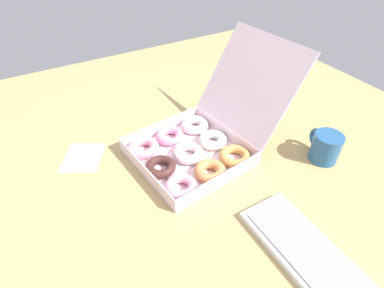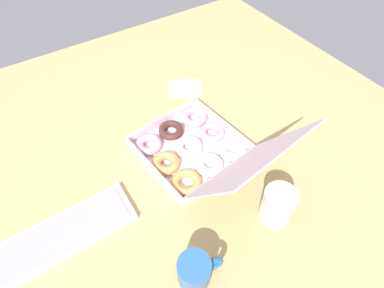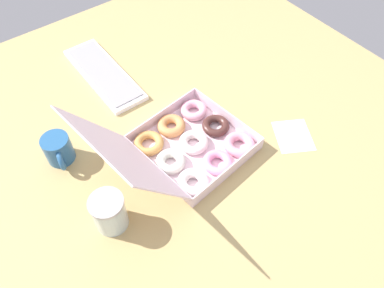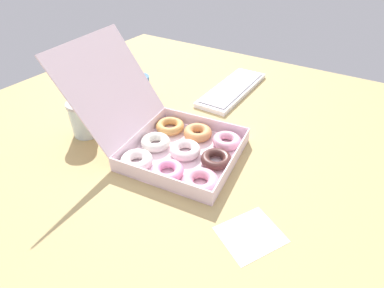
% 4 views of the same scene
% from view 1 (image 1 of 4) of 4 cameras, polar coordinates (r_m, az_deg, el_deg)
% --- Properties ---
extents(ground_plane, '(1.80, 1.80, 0.02)m').
position_cam_1_polar(ground_plane, '(0.97, 1.36, -3.01)').
color(ground_plane, tan).
extents(donut_box, '(0.38, 0.54, 0.32)m').
position_cam_1_polar(donut_box, '(0.95, 0.70, -0.02)').
color(donut_box, white).
rests_on(donut_box, ground_plane).
extents(keyboard, '(0.42, 0.14, 0.02)m').
position_cam_1_polar(keyboard, '(0.77, 23.46, -21.02)').
color(keyboard, white).
rests_on(keyboard, ground_plane).
extents(coffee_mug, '(0.12, 0.09, 0.09)m').
position_cam_1_polar(coffee_mug, '(1.02, 24.02, -0.41)').
color(coffee_mug, '#285C92').
rests_on(coffee_mug, ground_plane).
extents(glass_jar, '(0.10, 0.10, 0.12)m').
position_cam_1_polar(glass_jar, '(1.15, 12.76, 7.99)').
color(glass_jar, silver).
rests_on(glass_jar, ground_plane).
extents(paper_napkin, '(0.18, 0.17, 0.00)m').
position_cam_1_polar(paper_napkin, '(1.02, -20.06, -2.41)').
color(paper_napkin, white).
rests_on(paper_napkin, ground_plane).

